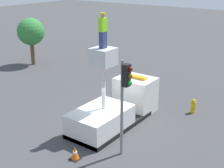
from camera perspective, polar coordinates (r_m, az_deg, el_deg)
ground_plane at (r=17.76m, az=-0.31°, el=-7.63°), size 120.00×120.00×0.00m
bucket_truck at (r=17.77m, az=0.78°, el=-4.31°), size 6.14×2.34×4.59m
worker at (r=15.52m, az=-1.68°, el=9.73°), size 0.40×0.26×1.75m
traffic_light_pole at (r=13.73m, az=2.37°, el=-1.12°), size 0.34×0.57×4.63m
fire_hydrant at (r=19.78m, az=14.64°, el=-3.94°), size 0.52×0.28×0.89m
traffic_cone_rear at (r=14.84m, az=-6.78°, el=-12.45°), size 0.47×0.47×0.64m
tree_left_bg at (r=29.56m, az=-14.63°, el=9.19°), size 2.46×2.46×4.31m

